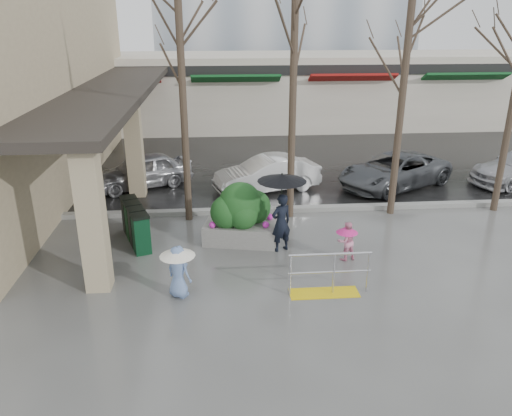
{
  "coord_description": "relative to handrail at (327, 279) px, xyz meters",
  "views": [
    {
      "loc": [
        -1.08,
        -11.07,
        5.98
      ],
      "look_at": [
        -0.09,
        1.03,
        1.3
      ],
      "focal_mm": 35.0,
      "sensor_mm": 36.0,
      "label": 1
    }
  ],
  "objects": [
    {
      "name": "curb",
      "position": [
        -1.36,
        5.2,
        -0.3
      ],
      "size": [
        120.0,
        0.3,
        0.15
      ],
      "primitive_type": "cube",
      "color": "gray",
      "rests_on": "ground"
    },
    {
      "name": "car_c",
      "position": [
        4.12,
        7.41,
        0.25
      ],
      "size": [
        4.98,
        4.03,
        1.26
      ],
      "primitive_type": "imported",
      "rotation": [
        0.0,
        0.0,
        -1.06
      ],
      "color": "#515458",
      "rests_on": "ground"
    },
    {
      "name": "ground",
      "position": [
        -1.36,
        1.2,
        -0.38
      ],
      "size": [
        120.0,
        120.0,
        0.0
      ],
      "primitive_type": "plane",
      "color": "#51514F",
      "rests_on": "ground"
    },
    {
      "name": "tree_west",
      "position": [
        -3.36,
        4.8,
        4.71
      ],
      "size": [
        3.2,
        3.2,
        6.8
      ],
      "color": "#382B21",
      "rests_on": "ground"
    },
    {
      "name": "tree_mideast",
      "position": [
        3.14,
        4.8,
        4.48
      ],
      "size": [
        3.2,
        3.2,
        6.5
      ],
      "color": "#382B21",
      "rests_on": "ground"
    },
    {
      "name": "woman",
      "position": [
        -0.77,
        2.35,
        1.0
      ],
      "size": [
        1.3,
        1.3,
        2.21
      ],
      "rotation": [
        0.0,
        0.0,
        3.59
      ],
      "color": "black",
      "rests_on": "ground"
    },
    {
      "name": "street_asphalt",
      "position": [
        -1.36,
        23.2,
        -0.37
      ],
      "size": [
        120.0,
        36.0,
        0.01
      ],
      "primitive_type": "cube",
      "color": "black",
      "rests_on": "ground"
    },
    {
      "name": "planter",
      "position": [
        -1.82,
        2.97,
        0.47
      ],
      "size": [
        2.18,
        1.4,
        1.76
      ],
      "rotation": [
        0.0,
        0.0,
        -0.2
      ],
      "color": "gray",
      "rests_on": "ground"
    },
    {
      "name": "pillar_back",
      "position": [
        -5.26,
        7.2,
        1.37
      ],
      "size": [
        0.55,
        0.55,
        3.5
      ],
      "primitive_type": "cube",
      "color": "tan",
      "rests_on": "ground"
    },
    {
      "name": "car_a",
      "position": [
        -5.24,
        8.13,
        0.25
      ],
      "size": [
        3.98,
        2.91,
        1.26
      ],
      "primitive_type": "imported",
      "rotation": [
        0.0,
        0.0,
        -1.13
      ],
      "color": "#ACACB1",
      "rests_on": "ground"
    },
    {
      "name": "canopy_slab",
      "position": [
        -6.16,
        9.2,
        3.25
      ],
      "size": [
        2.8,
        18.0,
        0.25
      ],
      "primitive_type": "cube",
      "color": "#2D2823",
      "rests_on": "pillar_front"
    },
    {
      "name": "pillar_front",
      "position": [
        -5.26,
        0.7,
        1.37
      ],
      "size": [
        0.55,
        0.55,
        3.5
      ],
      "primitive_type": "cube",
      "color": "tan",
      "rests_on": "ground"
    },
    {
      "name": "child_blue",
      "position": [
        -3.37,
        0.16,
        0.38
      ],
      "size": [
        0.8,
        0.8,
        1.24
      ],
      "rotation": [
        0.0,
        0.0,
        2.51
      ],
      "color": "#6B88BE",
      "rests_on": "ground"
    },
    {
      "name": "handrail",
      "position": [
        0.0,
        0.0,
        0.0
      ],
      "size": [
        1.9,
        0.5,
        1.03
      ],
      "color": "yellow",
      "rests_on": "ground"
    },
    {
      "name": "car_b",
      "position": [
        -0.64,
        7.34,
        0.25
      ],
      "size": [
        4.05,
        2.4,
        1.26
      ],
      "primitive_type": "imported",
      "rotation": [
        0.0,
        0.0,
        -1.27
      ],
      "color": "white",
      "rests_on": "ground"
    },
    {
      "name": "storefront_row",
      "position": [
        0.64,
        19.17,
        1.64
      ],
      "size": [
        34.0,
        6.74,
        4.0
      ],
      "color": "beige",
      "rests_on": "ground"
    },
    {
      "name": "child_pink",
      "position": [
        0.85,
        1.66,
        0.22
      ],
      "size": [
        0.6,
        0.57,
        1.05
      ],
      "rotation": [
        0.0,
        0.0,
        3.41
      ],
      "color": "pink",
      "rests_on": "ground"
    },
    {
      "name": "news_boxes",
      "position": [
        -4.77,
        3.22,
        0.18
      ],
      "size": [
        1.08,
        2.01,
        1.1
      ],
      "rotation": [
        0.0,
        0.0,
        0.34
      ],
      "color": "#0D3C21",
      "rests_on": "ground"
    },
    {
      "name": "tree_midwest",
      "position": [
        -0.16,
        4.8,
        4.86
      ],
      "size": [
        3.2,
        3.2,
        7.0
      ],
      "color": "#382B21",
      "rests_on": "ground"
    }
  ]
}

